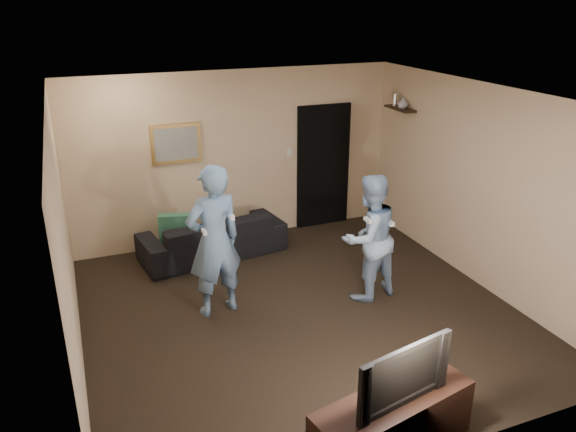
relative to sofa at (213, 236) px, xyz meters
name	(u,v)px	position (x,y,z in m)	size (l,w,h in m)	color
ground	(300,312)	(0.56, -1.96, -0.30)	(5.00, 5.00, 0.00)	black
ceiling	(302,97)	(0.56, -1.96, 2.30)	(5.00, 5.00, 0.04)	silver
wall_back	(236,157)	(0.56, 0.54, 1.00)	(5.00, 0.04, 2.60)	tan
wall_front	(431,325)	(0.56, -4.46, 1.00)	(5.00, 0.04, 2.60)	tan
wall_left	(65,247)	(-1.94, -1.96, 1.00)	(0.04, 5.00, 2.60)	tan
wall_right	(479,186)	(3.06, -1.96, 1.00)	(0.04, 5.00, 2.60)	tan
sofa	(213,236)	(0.00, 0.00, 0.00)	(2.09, 0.82, 0.61)	black
throw_pillow	(176,230)	(-0.52, 0.00, 0.18)	(0.47, 0.15, 0.47)	#1C5540
painting_frame	(176,144)	(-0.34, 0.51, 1.30)	(0.72, 0.05, 0.57)	olive
painting_canvas	(176,144)	(-0.34, 0.48, 1.30)	(0.62, 0.01, 0.47)	slate
doorway	(323,166)	(2.01, 0.51, 0.70)	(0.90, 0.06, 2.00)	black
light_switch	(289,152)	(1.41, 0.51, 1.00)	(0.08, 0.02, 0.12)	silver
wall_shelf	(400,109)	(2.95, -0.16, 1.69)	(0.20, 0.60, 0.03)	black
shelf_vase	(403,103)	(2.95, -0.23, 1.78)	(0.15, 0.15, 0.16)	#A6A6AB
shelf_figurine	(395,100)	(2.95, 0.00, 1.79)	(0.06, 0.06, 0.18)	silver
tv_console	(392,423)	(0.43, -4.26, -0.05)	(1.45, 0.47, 0.52)	black
television	(397,371)	(0.43, -4.26, 0.48)	(0.95, 0.12, 0.55)	black
wii_player_left	(214,241)	(-0.36, -1.56, 0.62)	(0.75, 0.57, 1.85)	#668AB1
wii_player_right	(369,238)	(1.50, -1.90, 0.50)	(0.89, 0.76, 1.62)	#90AFD2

